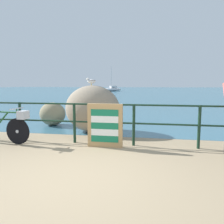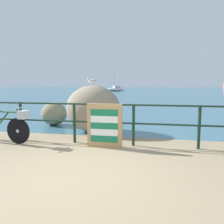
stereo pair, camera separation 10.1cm
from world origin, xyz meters
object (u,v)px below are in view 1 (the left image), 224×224
(breakwater_boulder_left, at_px, (53,114))
(sailboat, at_px, (112,89))
(breakwater_boulder_main, at_px, (93,109))
(seagull, at_px, (91,81))
(bicycle, at_px, (5,125))
(folded_deckchair_stack, at_px, (105,126))

(breakwater_boulder_left, bearing_deg, sailboat, 96.86)
(breakwater_boulder_main, height_order, seagull, seagull)
(breakwater_boulder_left, bearing_deg, breakwater_boulder_main, -25.15)
(bicycle, bearing_deg, breakwater_boulder_main, 49.52)
(bicycle, bearing_deg, sailboat, 102.29)
(bicycle, xyz_separation_m, seagull, (1.78, 1.76, 1.13))
(breakwater_boulder_main, xyz_separation_m, sailboat, (-6.14, 37.57, -0.30))
(seagull, bearing_deg, breakwater_boulder_main, 140.31)
(bicycle, distance_m, breakwater_boulder_left, 2.54)
(folded_deckchair_stack, height_order, breakwater_boulder_main, breakwater_boulder_main)
(sailboat, bearing_deg, bicycle, 53.29)
(bicycle, xyz_separation_m, folded_deckchair_stack, (2.56, 0.11, 0.06))
(bicycle, bearing_deg, breakwater_boulder_left, 93.75)
(breakwater_boulder_main, relative_size, sailboat, 0.35)
(folded_deckchair_stack, xyz_separation_m, seagull, (-0.78, 1.65, 1.07))
(bicycle, relative_size, breakwater_boulder_left, 1.81)
(folded_deckchair_stack, bearing_deg, seagull, 115.35)
(breakwater_boulder_left, relative_size, sailboat, 0.19)
(seagull, bearing_deg, breakwater_boulder_left, -22.94)
(bicycle, relative_size, breakwater_boulder_main, 0.99)
(breakwater_boulder_main, xyz_separation_m, seagull, (-0.04, 0.04, 0.87))
(breakwater_boulder_main, bearing_deg, bicycle, -136.50)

